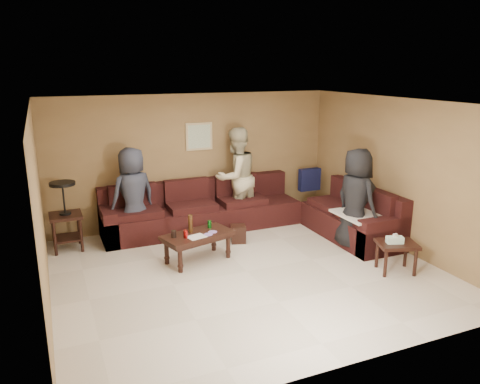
{
  "coord_description": "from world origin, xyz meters",
  "views": [
    {
      "loc": [
        -2.63,
        -5.92,
        2.99
      ],
      "look_at": [
        0.25,
        0.85,
        1.0
      ],
      "focal_mm": 35.0,
      "sensor_mm": 36.0,
      "label": 1
    }
  ],
  "objects_px": {
    "person_left": "(133,195)",
    "end_table_left": "(65,215)",
    "person_right": "(356,199)",
    "sectional_sofa": "(254,216)",
    "person_middle": "(236,177)",
    "side_table_right": "(396,247)",
    "coffee_table": "(197,238)",
    "waste_bin": "(238,234)"
  },
  "relations": [
    {
      "from": "sectional_sofa",
      "to": "end_table_left",
      "type": "height_order",
      "value": "end_table_left"
    },
    {
      "from": "person_middle",
      "to": "waste_bin",
      "type": "bearing_deg",
      "value": 51.92
    },
    {
      "from": "waste_bin",
      "to": "person_left",
      "type": "relative_size",
      "value": 0.18
    },
    {
      "from": "person_left",
      "to": "person_middle",
      "type": "relative_size",
      "value": 0.88
    },
    {
      "from": "person_left",
      "to": "side_table_right",
      "type": "bearing_deg",
      "value": 121.29
    },
    {
      "from": "waste_bin",
      "to": "side_table_right",
      "type": "bearing_deg",
      "value": -50.51
    },
    {
      "from": "coffee_table",
      "to": "person_middle",
      "type": "distance_m",
      "value": 1.95
    },
    {
      "from": "person_left",
      "to": "end_table_left",
      "type": "bearing_deg",
      "value": -19.18
    },
    {
      "from": "sectional_sofa",
      "to": "person_middle",
      "type": "height_order",
      "value": "person_middle"
    },
    {
      "from": "side_table_right",
      "to": "person_middle",
      "type": "bearing_deg",
      "value": 114.75
    },
    {
      "from": "side_table_right",
      "to": "waste_bin",
      "type": "bearing_deg",
      "value": 129.49
    },
    {
      "from": "person_left",
      "to": "person_middle",
      "type": "xyz_separation_m",
      "value": [
        1.97,
        0.1,
        0.11
      ]
    },
    {
      "from": "side_table_right",
      "to": "end_table_left",
      "type": "bearing_deg",
      "value": 147.34
    },
    {
      "from": "end_table_left",
      "to": "person_middle",
      "type": "bearing_deg",
      "value": 1.6
    },
    {
      "from": "side_table_right",
      "to": "person_right",
      "type": "bearing_deg",
      "value": 89.73
    },
    {
      "from": "coffee_table",
      "to": "person_right",
      "type": "xyz_separation_m",
      "value": [
        2.6,
        -0.51,
        0.47
      ]
    },
    {
      "from": "end_table_left",
      "to": "person_right",
      "type": "relative_size",
      "value": 0.68
    },
    {
      "from": "waste_bin",
      "to": "person_right",
      "type": "distance_m",
      "value": 2.09
    },
    {
      "from": "side_table_right",
      "to": "person_right",
      "type": "distance_m",
      "value": 1.13
    },
    {
      "from": "sectional_sofa",
      "to": "side_table_right",
      "type": "distance_m",
      "value": 2.69
    },
    {
      "from": "coffee_table",
      "to": "person_right",
      "type": "bearing_deg",
      "value": -11.04
    },
    {
      "from": "sectional_sofa",
      "to": "side_table_right",
      "type": "bearing_deg",
      "value": -62.79
    },
    {
      "from": "sectional_sofa",
      "to": "person_left",
      "type": "relative_size",
      "value": 2.79
    },
    {
      "from": "sectional_sofa",
      "to": "coffee_table",
      "type": "bearing_deg",
      "value": -148.28
    },
    {
      "from": "coffee_table",
      "to": "person_left",
      "type": "distance_m",
      "value": 1.55
    },
    {
      "from": "end_table_left",
      "to": "coffee_table",
      "type": "bearing_deg",
      "value": -35.2
    },
    {
      "from": "coffee_table",
      "to": "side_table_right",
      "type": "distance_m",
      "value": 3.02
    },
    {
      "from": "person_left",
      "to": "person_right",
      "type": "distance_m",
      "value": 3.79
    },
    {
      "from": "coffee_table",
      "to": "end_table_left",
      "type": "relative_size",
      "value": 1.03
    },
    {
      "from": "end_table_left",
      "to": "person_right",
      "type": "xyz_separation_m",
      "value": [
        4.46,
        -1.82,
        0.24
      ]
    },
    {
      "from": "waste_bin",
      "to": "person_right",
      "type": "xyz_separation_m",
      "value": [
        1.69,
        -1.01,
        0.7
      ]
    },
    {
      "from": "end_table_left",
      "to": "waste_bin",
      "type": "relative_size",
      "value": 3.87
    },
    {
      "from": "coffee_table",
      "to": "end_table_left",
      "type": "xyz_separation_m",
      "value": [
        -1.86,
        1.31,
        0.22
      ]
    },
    {
      "from": "coffee_table",
      "to": "person_middle",
      "type": "xyz_separation_m",
      "value": [
        1.24,
        1.4,
        0.56
      ]
    },
    {
      "from": "person_right",
      "to": "coffee_table",
      "type": "bearing_deg",
      "value": 71.54
    },
    {
      "from": "sectional_sofa",
      "to": "side_table_right",
      "type": "xyz_separation_m",
      "value": [
        1.23,
        -2.39,
        0.07
      ]
    },
    {
      "from": "end_table_left",
      "to": "person_left",
      "type": "relative_size",
      "value": 0.7
    },
    {
      "from": "sectional_sofa",
      "to": "person_middle",
      "type": "bearing_deg",
      "value": 103.01
    },
    {
      "from": "side_table_right",
      "to": "person_middle",
      "type": "height_order",
      "value": "person_middle"
    },
    {
      "from": "person_middle",
      "to": "person_right",
      "type": "relative_size",
      "value": 1.11
    },
    {
      "from": "person_middle",
      "to": "side_table_right",
      "type": "bearing_deg",
      "value": 97.02
    },
    {
      "from": "person_right",
      "to": "person_left",
      "type": "bearing_deg",
      "value": 54.21
    }
  ]
}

